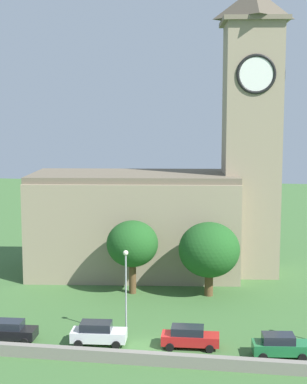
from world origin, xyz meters
TOP-DOWN VIEW (x-y plane):
  - ground_plane at (0.00, 15.00)m, footprint 200.00×200.00m
  - church at (-2.00, 23.47)m, footprint 30.21×14.85m
  - quay_barrier at (0.00, -3.07)m, footprint 45.24×0.70m
  - car_black at (-11.93, -0.21)m, footprint 4.24×2.31m
  - car_white at (-4.51, 0.18)m, footprint 4.68×2.48m
  - car_red at (3.01, 0.69)m, footprint 4.76×2.25m
  - car_green at (10.19, -0.10)m, footprint 4.58×2.53m
  - streetlamp_west_mid at (-2.60, 2.33)m, footprint 0.44×0.44m
  - tree_riverside_west at (-4.39, 14.42)m, footprint 5.42×5.42m
  - tree_riverside_east at (3.62, 14.87)m, footprint 6.35×6.35m

SIDE VIEW (x-z plane):
  - ground_plane at x=0.00m, z-range 0.00..0.00m
  - quay_barrier at x=0.00m, z-range 0.00..0.95m
  - car_black at x=-11.93m, z-range 0.01..1.74m
  - car_red at x=3.01m, z-range 0.01..1.80m
  - car_green at x=10.19m, z-range 0.01..1.86m
  - car_white at x=-4.51m, z-range 0.01..1.92m
  - tree_riverside_east at x=3.62m, z-range 0.99..8.74m
  - streetlamp_west_mid at x=-2.60m, z-range 1.21..8.73m
  - tree_riverside_west at x=-4.39m, z-range 1.41..9.19m
  - church at x=-2.00m, z-range -7.46..25.37m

